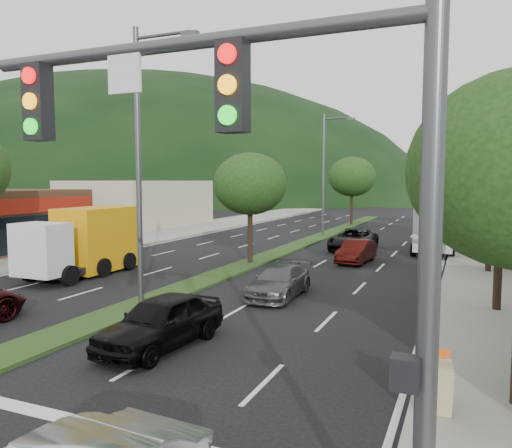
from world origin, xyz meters
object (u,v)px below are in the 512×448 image
at_px(tree_r_d, 485,172).
at_px(car_queue_b, 279,282).
at_px(tree_r_b, 502,168).
at_px(streetlight_mid, 326,169).
at_px(tree_med_near, 250,184).
at_px(car_queue_a, 161,321).
at_px(tree_r_c, 492,178).
at_px(car_queue_d, 353,239).
at_px(tree_r_e, 482,177).
at_px(streetlight_near, 143,153).
at_px(tree_med_far, 352,177).
at_px(car_queue_c, 356,251).
at_px(traffic_signal, 287,178).
at_px(box_truck, 88,243).
at_px(motorhome, 434,226).
at_px(a_frame_sign, 436,383).

distance_m(tree_r_d, car_queue_b, 20.67).
distance_m(tree_r_b, streetlight_mid, 24.09).
distance_m(tree_med_near, car_queue_a, 14.41).
xyz_separation_m(tree_r_c, car_queue_d, (-7.95, 5.83, -4.02)).
bearing_deg(tree_r_e, streetlight_near, -110.23).
bearing_deg(tree_r_d, streetlight_near, -118.20).
distance_m(tree_r_d, streetlight_mid, 12.18).
bearing_deg(tree_med_far, car_queue_c, -77.13).
distance_m(tree_r_e, car_queue_a, 36.84).
relative_size(traffic_signal, streetlight_mid, 0.70).
relative_size(tree_med_near, box_truck, 0.90).
bearing_deg(car_queue_d, streetlight_mid, 121.53).
distance_m(tree_r_b, tree_med_far, 34.18).
xyz_separation_m(tree_r_c, tree_r_d, (0.00, 10.00, 0.43)).
distance_m(tree_r_c, tree_r_e, 20.00).
height_order(traffic_signal, motorhome, traffic_signal).
height_order(tree_r_b, streetlight_mid, streetlight_mid).
distance_m(tree_med_near, tree_med_far, 26.01).
distance_m(tree_r_d, car_queue_a, 27.37).
distance_m(traffic_signal, motorhome, 29.19).
xyz_separation_m(tree_med_near, streetlight_mid, (0.21, 15.00, 1.16)).
xyz_separation_m(tree_med_near, car_queue_b, (4.16, -6.57, -3.82)).
height_order(tree_r_b, tree_med_far, tree_r_b).
xyz_separation_m(tree_r_e, car_queue_d, (-7.95, -14.17, -4.17)).
xyz_separation_m(streetlight_mid, box_truck, (-6.43, -20.76, -4.04)).
bearing_deg(streetlight_near, car_queue_b, 40.96).
height_order(tree_r_b, tree_r_e, tree_r_b).
height_order(traffic_signal, tree_r_e, traffic_signal).
distance_m(tree_med_far, streetlight_mid, 11.02).
bearing_deg(tree_med_near, traffic_signal, -65.20).
bearing_deg(car_queue_a, a_frame_sign, -6.42).
height_order(streetlight_near, car_queue_b, streetlight_near).
relative_size(traffic_signal, car_queue_d, 1.34).
relative_size(tree_med_far, motorhome, 0.86).
height_order(box_truck, motorhome, box_truck).
distance_m(streetlight_near, car_queue_d, 18.88).
bearing_deg(a_frame_sign, car_queue_b, 120.86).
height_order(tree_r_e, streetlight_near, streetlight_near).
height_order(car_queue_c, box_truck, box_truck).
xyz_separation_m(tree_r_b, car_queue_a, (-8.76, -7.54, -4.30)).
bearing_deg(streetlight_mid, traffic_signal, -75.67).
bearing_deg(streetlight_mid, motorhome, -32.06).
relative_size(tree_r_e, box_truck, 1.01).
height_order(tree_med_far, streetlight_mid, streetlight_mid).
height_order(traffic_signal, car_queue_d, traffic_signal).
height_order(streetlight_mid, car_queue_d, streetlight_mid).
bearing_deg(box_truck, car_queue_d, -127.61).
xyz_separation_m(tree_r_e, streetlight_near, (-11.79, -32.00, 0.69)).
distance_m(tree_r_c, car_queue_c, 7.91).
distance_m(tree_r_c, car_queue_a, 18.29).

